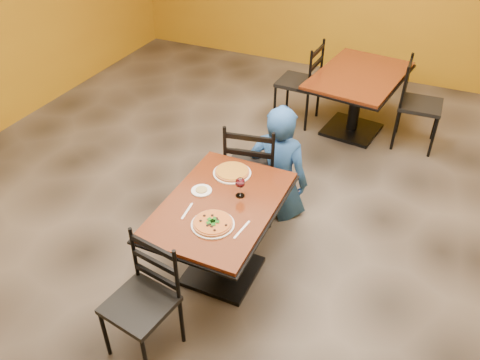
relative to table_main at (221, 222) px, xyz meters
The scene contains 17 objects.
floor 0.75m from the table_main, 90.00° to the left, with size 7.00×8.00×0.01m, color black.
table_main is the anchor object (origin of this frame).
table_second 2.78m from the table_main, 81.44° to the left, with size 1.09×1.47×0.75m.
chair_main_near 0.89m from the table_main, 101.70° to the right, with size 0.41×0.41×0.91m, color black, non-canonical shape.
chair_main_far 0.87m from the table_main, 96.28° to the left, with size 0.46×0.46×1.02m, color black, non-canonical shape.
chair_second_left 2.77m from the table_main, 96.35° to the left, with size 0.46×0.46×1.01m, color black, non-canonical shape.
chair_second_right 2.98m from the table_main, 67.60° to the left, with size 0.45×0.45×1.01m, color black, non-canonical shape.
diner 0.99m from the table_main, 83.59° to the left, with size 0.57×0.38×1.12m, color navy.
plate_main 0.32m from the table_main, 76.26° to the right, with size 0.31×0.31×0.01m, color white.
pizza_main 0.33m from the table_main, 76.26° to the right, with size 0.28×0.28×0.02m, color maroon.
plate_far 0.43m from the table_main, 102.12° to the left, with size 0.31×0.31×0.01m, color white.
pizza_far 0.44m from the table_main, 102.12° to the left, with size 0.28×0.28×0.02m, color gold.
side_plate 0.29m from the table_main, 160.48° to the left, with size 0.16×0.16×0.01m, color white.
dip 0.29m from the table_main, 160.48° to the left, with size 0.09×0.09×0.01m, color tan.
wine_glass 0.33m from the table_main, 55.00° to the left, with size 0.08×0.08×0.18m, color white, non-canonical shape.
fork 0.33m from the table_main, 133.87° to the right, with size 0.01×0.19×0.00m, color silver.
knife 0.39m from the table_main, 37.72° to the right, with size 0.01×0.21×0.00m, color silver.
Camera 1 is at (1.29, -3.01, 3.03)m, focal length 36.31 mm.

